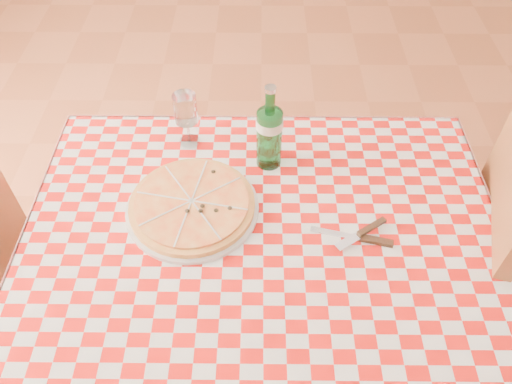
# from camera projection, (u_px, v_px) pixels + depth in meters

# --- Properties ---
(dining_table) EXTENTS (1.20, 0.80, 0.75)m
(dining_table) POSITION_uv_depth(u_px,v_px,m) (263.00, 244.00, 1.44)
(dining_table) COLOR brown
(dining_table) RESTS_ON ground
(tablecloth) EXTENTS (1.30, 0.90, 0.01)m
(tablecloth) POSITION_uv_depth(u_px,v_px,m) (263.00, 224.00, 1.37)
(tablecloth) COLOR #B20F0A
(tablecloth) RESTS_ON dining_table
(pizza_plate) EXTENTS (0.43, 0.43, 0.05)m
(pizza_plate) POSITION_uv_depth(u_px,v_px,m) (192.00, 204.00, 1.38)
(pizza_plate) COLOR #C58741
(pizza_plate) RESTS_ON tablecloth
(water_bottle) EXTENTS (0.09, 0.09, 0.28)m
(water_bottle) POSITION_uv_depth(u_px,v_px,m) (269.00, 127.00, 1.42)
(water_bottle) COLOR #186328
(water_bottle) RESTS_ON tablecloth
(wine_glass) EXTENTS (0.09, 0.09, 0.18)m
(wine_glass) POSITION_uv_depth(u_px,v_px,m) (187.00, 120.00, 1.52)
(wine_glass) COLOR white
(wine_glass) RESTS_ON tablecloth
(cutlery) EXTENTS (0.28, 0.25, 0.03)m
(cutlery) POSITION_uv_depth(u_px,v_px,m) (358.00, 236.00, 1.32)
(cutlery) COLOR silver
(cutlery) RESTS_ON tablecloth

